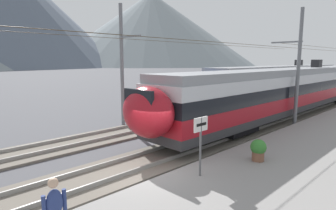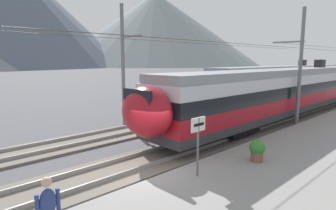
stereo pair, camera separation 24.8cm
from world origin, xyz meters
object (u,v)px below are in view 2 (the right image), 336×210
(train_near_platform, at_px, (295,89))
(catenary_mast_mid, at_px, (298,67))
(passenger_walking, at_px, (48,210))
(platform_sign, at_px, (198,133))
(train_far_track, at_px, (285,80))
(catenary_mast_far_side, at_px, (124,64))
(potted_plant_platform_edge, at_px, (257,149))

(train_near_platform, relative_size, catenary_mast_mid, 0.76)
(train_near_platform, xyz_separation_m, catenary_mast_mid, (-3.79, -1.68, 1.84))
(passenger_walking, bearing_deg, platform_sign, 4.47)
(catenary_mast_mid, bearing_deg, train_far_track, 26.95)
(train_near_platform, relative_size, platform_sign, 15.02)
(train_far_track, bearing_deg, passenger_walking, -164.38)
(catenary_mast_far_side, height_order, passenger_walking, catenary_mast_far_side)
(catenary_mast_mid, bearing_deg, train_near_platform, 23.92)
(platform_sign, distance_m, passenger_walking, 5.47)
(catenary_mast_mid, relative_size, catenary_mast_far_side, 1.00)
(potted_plant_platform_edge, bearing_deg, catenary_mast_mid, 13.43)
(train_far_track, xyz_separation_m, potted_plant_platform_edge, (-21.84, -8.72, -1.34))
(catenary_mast_far_side, height_order, platform_sign, catenary_mast_far_side)
(platform_sign, height_order, potted_plant_platform_edge, platform_sign)
(catenary_mast_mid, bearing_deg, catenary_mast_far_side, 133.77)
(passenger_walking, relative_size, potted_plant_platform_edge, 1.87)
(train_near_platform, relative_size, potted_plant_platform_edge, 35.68)
(train_near_platform, relative_size, train_far_track, 1.11)
(catenary_mast_mid, distance_m, catenary_mast_far_side, 11.57)
(catenary_mast_mid, xyz_separation_m, potted_plant_platform_edge, (-8.84, -2.11, -3.19))
(train_near_platform, xyz_separation_m, train_far_track, (9.20, 4.93, -0.00))
(catenary_mast_mid, distance_m, platform_sign, 12.04)
(catenary_mast_far_side, bearing_deg, catenary_mast_mid, -46.23)
(catenary_mast_far_side, bearing_deg, passenger_walking, -132.02)
(train_near_platform, height_order, potted_plant_platform_edge, train_near_platform)
(train_near_platform, distance_m, catenary_mast_far_side, 13.70)
(potted_plant_platform_edge, bearing_deg, platform_sign, 166.50)
(train_far_track, distance_m, passenger_walking, 31.35)
(train_near_platform, bearing_deg, catenary_mast_mid, -156.08)
(train_near_platform, height_order, platform_sign, train_near_platform)
(catenary_mast_far_side, distance_m, potted_plant_platform_edge, 11.03)
(catenary_mast_mid, xyz_separation_m, passenger_walking, (-17.19, -1.83, -2.75))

